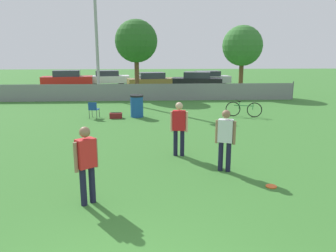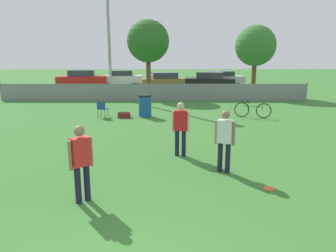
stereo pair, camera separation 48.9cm
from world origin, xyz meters
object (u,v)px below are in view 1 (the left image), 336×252
player_receiver_white (225,136)px  player_defender_red (179,125)px  parked_car_dark (197,80)px  parked_car_silver (207,78)px  player_thrower_red (86,160)px  frisbee_disc (271,186)px  parked_car_red (67,79)px  folding_chair_sideline (94,109)px  light_pole (95,12)px  parked_car_white (107,78)px  tree_near_pole (136,41)px  parked_car_tan (152,81)px  trash_bin (137,106)px  gear_bag_sideline (116,116)px  bicycle_sideline (244,109)px  tree_far_right (242,46)px

player_receiver_white → player_defender_red: (-1.09, 1.39, 0.00)m
parked_car_dark → parked_car_silver: (1.48, 3.15, -0.03)m
player_defender_red → player_thrower_red: bearing=-114.0°
parked_car_dark → frisbee_disc: bearing=-83.0°
player_thrower_red → parked_car_red: bearing=64.0°
folding_chair_sideline → light_pole: bearing=-72.0°
parked_car_white → player_defender_red: bearing=-84.7°
player_receiver_white → tree_near_pole: bearing=122.8°
light_pole → frisbee_disc: light_pole is taller
tree_near_pole → parked_car_red: (-6.79, 7.73, -3.14)m
parked_car_white → parked_car_tan: (4.30, -3.70, 0.00)m
tree_near_pole → trash_bin: size_ratio=4.97×
parked_car_white → parked_car_silver: bearing=-10.3°
tree_near_pole → parked_car_dark: size_ratio=1.16×
player_defender_red → parked_car_silver: bearing=88.5°
player_thrower_red → player_receiver_white: same height
light_pole → parked_car_tan: bearing=58.2°
folding_chair_sideline → parked_car_white: size_ratio=0.18×
player_thrower_red → player_defender_red: (2.17, 3.15, 0.00)m
gear_bag_sideline → parked_car_white: size_ratio=0.13×
player_receiver_white → gear_bag_sideline: size_ratio=2.86×
bicycle_sideline → parked_car_tan: parked_car_tan is taller
player_receiver_white → parked_car_red: bearing=134.9°
tree_far_right → trash_bin: bearing=-132.0°
frisbee_disc → gear_bag_sideline: (-4.47, 8.50, 0.12)m
player_receiver_white → player_defender_red: bearing=150.3°
tree_near_pole → parked_car_tan: bearing=78.9°
tree_far_right → parked_car_white: bearing=141.8°
tree_far_right → parked_car_silver: (-1.08, 8.01, -2.89)m
frisbee_disc → bicycle_sideline: bearing=78.4°
light_pole → bicycle_sideline: 12.19m
player_defender_red → light_pole: bearing=118.7°
tree_near_pole → parked_car_tan: tree_near_pole is taller
folding_chair_sideline → parked_car_white: bearing=-73.6°
trash_bin → player_defender_red: bearing=-76.5°
parked_car_silver → gear_bag_sideline: bearing=-119.3°
tree_near_pole → parked_car_red: size_ratio=1.12×
parked_car_dark → parked_car_silver: size_ratio=1.03×
tree_near_pole → player_defender_red: size_ratio=3.24×
player_receiver_white → frisbee_disc: bearing=-29.8°
trash_bin → parked_car_white: parked_car_white is taller
folding_chair_sideline → parked_car_silver: parked_car_silver is taller
folding_chair_sideline → player_receiver_white: bearing=133.6°
tree_far_right → parked_car_red: 16.37m
player_thrower_red → player_receiver_white: size_ratio=1.00×
parked_car_tan → bicycle_sideline: bearing=-83.1°
frisbee_disc → trash_bin: trash_bin is taller
parked_car_silver → parked_car_white: bearing=171.3°
parked_car_dark → tree_far_right: bearing=-51.6°
gear_bag_sideline → parked_car_white: parked_car_white is taller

